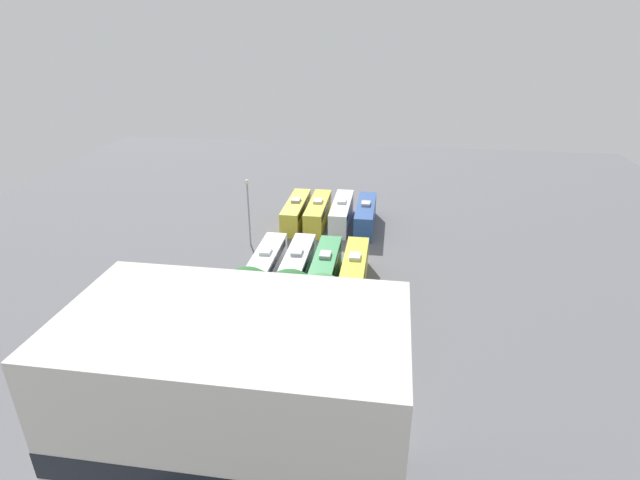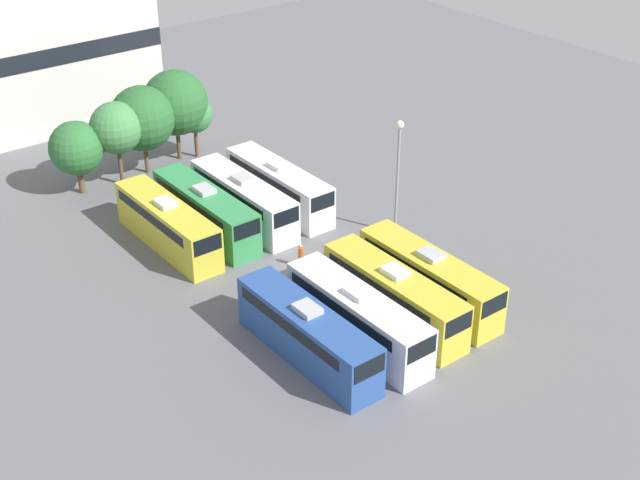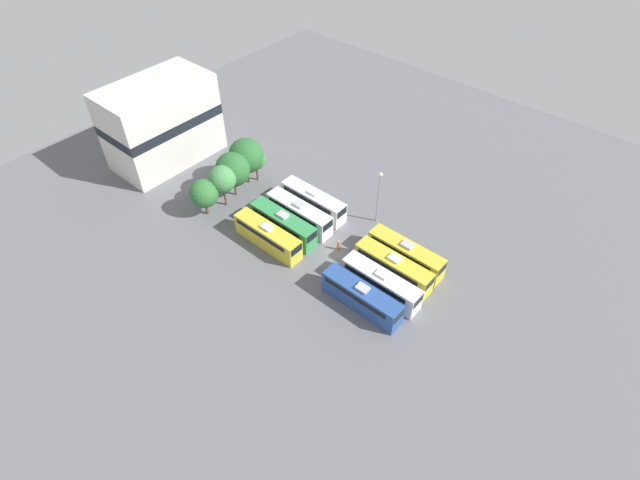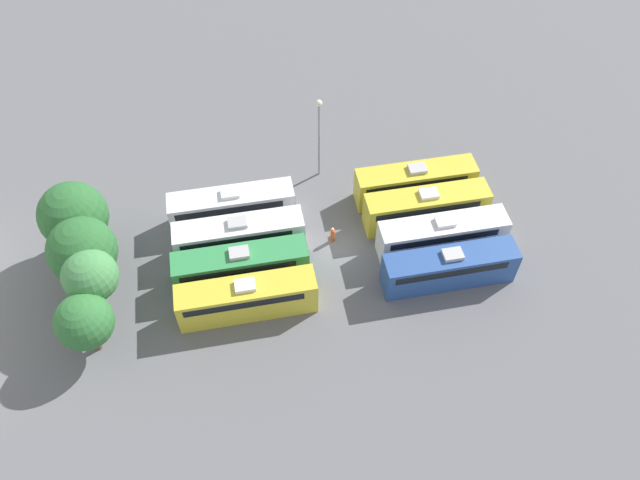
% 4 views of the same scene
% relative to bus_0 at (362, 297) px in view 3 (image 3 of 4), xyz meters
% --- Properties ---
extents(ground_plane, '(113.39, 113.39, 0.00)m').
position_rel_bus_0_xyz_m(ground_plane, '(4.96, 8.29, -1.84)').
color(ground_plane, slate).
extents(bus_0, '(2.50, 11.08, 3.71)m').
position_rel_bus_0_xyz_m(bus_0, '(0.00, 0.00, 0.00)').
color(bus_0, '#284C93').
rests_on(bus_0, ground_plane).
extents(bus_1, '(2.50, 11.08, 3.71)m').
position_rel_bus_0_xyz_m(bus_1, '(3.42, -0.48, 0.00)').
color(bus_1, silver).
rests_on(bus_1, ground_plane).
extents(bus_2, '(2.50, 11.08, 3.71)m').
position_rel_bus_0_xyz_m(bus_2, '(6.74, -0.07, 0.00)').
color(bus_2, gold).
rests_on(bus_2, ground_plane).
extents(bus_3, '(2.50, 11.08, 3.71)m').
position_rel_bus_0_xyz_m(bus_3, '(9.88, 0.04, 0.00)').
color(bus_3, gold).
rests_on(bus_3, ground_plane).
extents(bus_4, '(2.50, 11.08, 3.71)m').
position_rel_bus_0_xyz_m(bus_4, '(0.11, 16.70, 0.00)').
color(bus_4, gold).
rests_on(bus_4, ground_plane).
extents(bus_5, '(2.50, 11.08, 3.71)m').
position_rel_bus_0_xyz_m(bus_5, '(3.35, 16.82, 0.00)').
color(bus_5, '#338C4C').
rests_on(bus_5, ground_plane).
extents(bus_6, '(2.50, 11.08, 3.71)m').
position_rel_bus_0_xyz_m(bus_6, '(6.54, 16.61, 0.00)').
color(bus_6, white).
rests_on(bus_6, ground_plane).
extents(bus_7, '(2.50, 11.08, 3.71)m').
position_rel_bus_0_xyz_m(bus_7, '(10.02, 16.89, 0.00)').
color(bus_7, white).
rests_on(bus_7, ground_plane).
extents(worker_person, '(0.36, 0.36, 1.76)m').
position_rel_bus_0_xyz_m(worker_person, '(5.93, 8.56, -1.03)').
color(worker_person, '#CC4C19').
rests_on(worker_person, ground_plane).
extents(light_pole, '(0.60, 0.60, 8.90)m').
position_rel_bus_0_xyz_m(light_pole, '(14.36, 8.17, 4.08)').
color(light_pole, gray).
rests_on(light_pole, ground_plane).
extents(tree_0, '(4.34, 4.34, 6.06)m').
position_rel_bus_0_xyz_m(tree_0, '(-1.14, 28.58, 2.03)').
color(tree_0, brown).
rests_on(tree_0, ground_plane).
extents(tree_1, '(4.23, 4.23, 7.09)m').
position_rel_bus_0_xyz_m(tree_1, '(2.12, 27.99, 3.11)').
color(tree_1, brown).
rests_on(tree_1, ground_plane).
extents(tree_2, '(5.40, 5.40, 7.57)m').
position_rel_bus_0_xyz_m(tree_2, '(4.83, 28.73, 3.02)').
color(tree_2, brown).
rests_on(tree_2, ground_plane).
extents(tree_3, '(5.58, 5.58, 7.93)m').
position_rel_bus_0_xyz_m(tree_3, '(8.39, 29.52, 3.28)').
color(tree_3, brown).
rests_on(tree_3, ground_plane).
extents(tree_4, '(3.21, 3.21, 5.54)m').
position_rel_bus_0_xyz_m(tree_4, '(9.79, 28.91, 2.07)').
color(tree_4, brown).
rests_on(tree_4, ground_plane).
extents(depot_building, '(17.75, 9.96, 13.70)m').
position_rel_bus_0_xyz_m(depot_building, '(4.19, 45.04, 5.08)').
color(depot_building, beige).
rests_on(depot_building, ground_plane).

